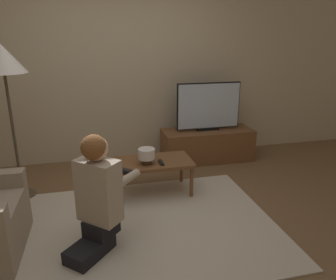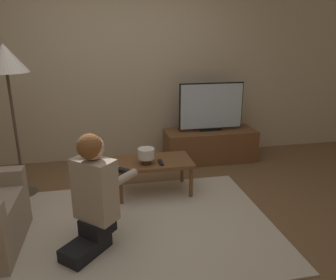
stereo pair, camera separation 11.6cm
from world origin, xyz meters
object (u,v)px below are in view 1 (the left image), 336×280
(coffee_table, at_px, (154,164))
(floor_lamp, at_px, (3,66))
(tv, at_px, (209,106))
(person_kneeling, at_px, (98,193))
(table_lamp, at_px, (146,155))

(coffee_table, height_order, floor_lamp, floor_lamp)
(tv, bearing_deg, floor_lamp, -166.17)
(tv, height_order, floor_lamp, floor_lamp)
(floor_lamp, bearing_deg, coffee_table, -10.50)
(person_kneeling, xyz_separation_m, table_lamp, (0.53, 0.80, -0.01))
(floor_lamp, distance_m, table_lamp, 1.67)
(tv, relative_size, person_kneeling, 0.91)
(tv, relative_size, floor_lamp, 0.55)
(tv, relative_size, coffee_table, 1.07)
(person_kneeling, height_order, table_lamp, person_kneeling)
(person_kneeling, bearing_deg, tv, -89.94)
(person_kneeling, bearing_deg, table_lamp, -81.49)
(person_kneeling, bearing_deg, coffee_table, -83.28)
(tv, height_order, table_lamp, tv)
(coffee_table, relative_size, floor_lamp, 0.51)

